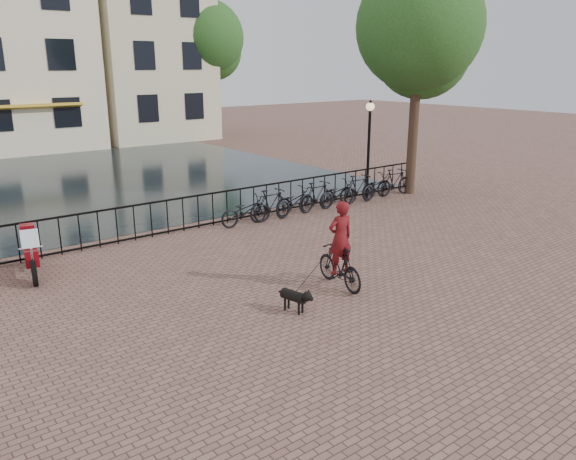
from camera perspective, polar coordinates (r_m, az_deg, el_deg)
ground at (r=10.78m, az=9.97°, el=-9.74°), size 100.00×100.00×0.00m
canal_water at (r=25.23m, az=-20.41°, el=4.68°), size 20.00×20.00×0.00m
railing at (r=16.67m, az=-10.60°, el=1.57°), size 20.00×0.05×1.02m
canal_house_mid at (r=37.23m, az=-26.94°, el=16.63°), size 8.00×9.50×11.80m
canal_house_right at (r=39.71m, az=-15.17°, el=18.75°), size 7.00×9.00×13.30m
tree_near_right at (r=21.47m, az=13.22°, el=19.44°), size 4.48×4.48×8.24m
tree_far_right at (r=38.59m, az=-8.24°, el=18.77°), size 4.76×4.76×8.76m
lamp_post at (r=20.27m, az=8.25°, el=9.70°), size 0.30×0.30×3.45m
cyclist at (r=12.22m, az=5.30°, el=-1.99°), size 0.77×1.71×2.27m
dog at (r=11.17m, az=0.59°, el=-7.03°), size 0.42×0.82×0.53m
motorcycle at (r=14.18m, az=-24.71°, el=-1.65°), size 0.80×1.94×1.35m
parked_bike_0 at (r=17.06m, az=-4.29°, el=1.96°), size 1.74×0.67×0.90m
parked_bike_1 at (r=17.57m, az=-1.72°, el=2.60°), size 1.68×0.55×1.00m
parked_bike_2 at (r=18.14m, az=0.71°, el=2.89°), size 1.78×0.83×0.90m
parked_bike_3 at (r=18.72m, az=2.99°, el=3.45°), size 1.70×0.60×1.00m
parked_bike_4 at (r=19.35m, az=5.13°, el=3.69°), size 1.72×0.62×0.90m
parked_bike_5 at (r=19.99m, az=7.13°, el=4.18°), size 1.69×0.56×1.00m
parked_bike_6 at (r=20.66m, az=9.01°, el=4.37°), size 1.79×0.87×0.90m
parked_bike_7 at (r=21.35m, az=10.77°, el=4.81°), size 1.71×0.65×1.00m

